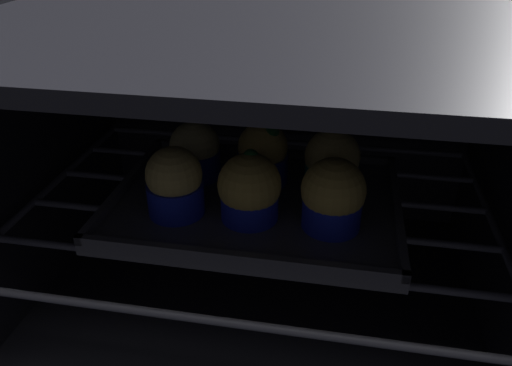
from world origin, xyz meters
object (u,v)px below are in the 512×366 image
Objects in this scene: muffin_row1_col0 at (195,152)px; muffin_row1_col1 at (264,155)px; muffin_row0_col1 at (250,190)px; baking_tray at (256,203)px; muffin_row1_col2 at (332,163)px; muffin_row0_col0 at (175,183)px; muffin_row0_col2 at (333,197)px.

muffin_row1_col1 is at bearing 1.08° from muffin_row1_col0.
muffin_row1_col1 is at bearing 89.54° from muffin_row0_col1.
muffin_row0_col1 is (0.04, -3.88, 3.96)cm from baking_tray.
muffin_row1_col0 is at bearing 135.86° from muffin_row0_col1.
muffin_row1_col2 is at bearing 42.94° from muffin_row0_col1.
baking_tray is 4.19× the size of muffin_row0_col0.
muffin_row1_col0 is at bearing 91.76° from muffin_row0_col0.
muffin_row1_col2 is at bearing 24.80° from baking_tray.
muffin_row1_col0 is 8.57cm from muffin_row1_col1.
muffin_row1_col0 is (-8.46, 4.37, 3.84)cm from baking_tray.
muffin_row0_col2 is at bearing -44.13° from muffin_row1_col1.
muffin_row1_col2 is at bearing 93.46° from muffin_row0_col2.
baking_tray is 5.54cm from muffin_row0_col1.
muffin_row0_col1 is at bearing -90.46° from muffin_row1_col1.
muffin_row0_col1 is at bearing 2.56° from muffin_row0_col0.
muffin_row0_col0 is at bearing -153.91° from muffin_row1_col2.
muffin_row0_col2 reaches higher than baking_tray.
baking_tray is at bearing 90.54° from muffin_row0_col1.
baking_tray is at bearing 156.00° from muffin_row0_col2.
muffin_row1_col1 reaches higher than baking_tray.
muffin_row0_col2 is (8.78, -0.05, 0.15)cm from muffin_row0_col1.
muffin_row0_col1 reaches higher than muffin_row1_col2.
muffin_row0_col0 is 17.02cm from muffin_row0_col2.
muffin_row1_col2 is (8.24, -0.67, 0.01)cm from muffin_row1_col1.
muffin_row0_col0 is at bearing -152.62° from baking_tray.
muffin_row1_col1 is at bearing 46.59° from muffin_row0_col0.
muffin_row0_col1 is 1.09× the size of muffin_row1_col0.
muffin_row0_col1 is at bearing -89.46° from baking_tray.
muffin_row0_col1 and muffin_row0_col2 have the same top height.
muffin_row0_col0 is 8.62cm from muffin_row1_col0.
muffin_row0_col0 and muffin_row1_col1 have the same top height.
muffin_row1_col2 is at bearing -4.66° from muffin_row1_col1.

